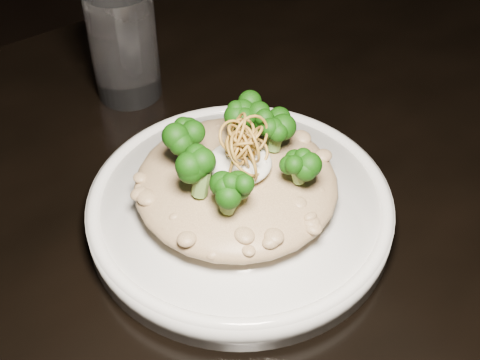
{
  "coord_description": "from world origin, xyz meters",
  "views": [
    {
      "loc": [
        -0.29,
        -0.38,
        1.22
      ],
      "look_at": [
        -0.05,
        -0.02,
        0.81
      ],
      "focal_mm": 50.0,
      "sensor_mm": 36.0,
      "label": 1
    }
  ],
  "objects": [
    {
      "name": "broccoli",
      "position": [
        -0.05,
        -0.02,
        0.84
      ],
      "size": [
        0.12,
        0.12,
        0.05
      ],
      "primitive_type": null,
      "color": "black",
      "rests_on": "risotto"
    },
    {
      "name": "plate",
      "position": [
        -0.05,
        -0.02,
        0.76
      ],
      "size": [
        0.28,
        0.28,
        0.03
      ],
      "primitive_type": "cylinder",
      "color": "white",
      "rests_on": "table"
    },
    {
      "name": "cheese",
      "position": [
        -0.05,
        -0.02,
        0.83
      ],
      "size": [
        0.06,
        0.06,
        0.02
      ],
      "primitive_type": "ellipsoid",
      "color": "white",
      "rests_on": "risotto"
    },
    {
      "name": "drinking_glass",
      "position": [
        -0.04,
        0.22,
        0.82
      ],
      "size": [
        0.08,
        0.08,
        0.13
      ],
      "primitive_type": "cylinder",
      "rotation": [
        0.0,
        0.0,
        -0.15
      ],
      "color": "silver",
      "rests_on": "table"
    },
    {
      "name": "table",
      "position": [
        0.0,
        0.0,
        0.67
      ],
      "size": [
        1.1,
        0.8,
        0.75
      ],
      "color": "black",
      "rests_on": "ground"
    },
    {
      "name": "shallots",
      "position": [
        -0.04,
        -0.02,
        0.85
      ],
      "size": [
        0.05,
        0.05,
        0.03
      ],
      "primitive_type": null,
      "color": "brown",
      "rests_on": "cheese"
    },
    {
      "name": "risotto",
      "position": [
        -0.05,
        -0.02,
        0.8
      ],
      "size": [
        0.18,
        0.18,
        0.04
      ],
      "primitive_type": "ellipsoid",
      "color": "brown",
      "rests_on": "plate"
    }
  ]
}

